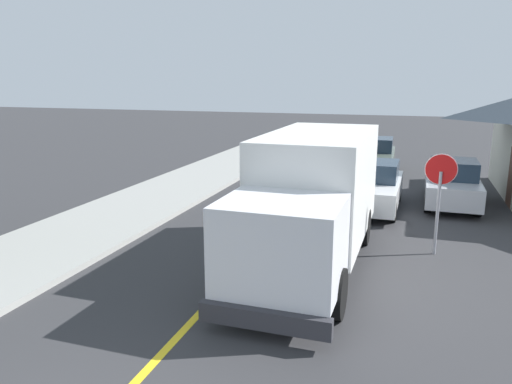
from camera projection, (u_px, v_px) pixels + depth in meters
The scene contains 6 objects.
centre_line_yellow at pixel (272, 236), 14.33m from camera, with size 0.16×56.00×0.01m, color gold.
box_truck at pixel (312, 195), 11.73m from camera, with size 2.47×7.20×3.20m.
parked_car_near at pixel (373, 187), 17.13m from camera, with size 1.89×4.44×1.67m.
parked_car_mid at pixel (375, 156), 23.87m from camera, with size 1.89×4.44×1.67m.
parked_van_across at pixel (452, 184), 17.66m from camera, with size 1.86×4.42×1.67m.
stop_sign at pixel (440, 185), 12.45m from camera, with size 0.80×0.10×2.65m.
Camera 1 is at (3.76, -3.15, 4.51)m, focal length 34.34 mm.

